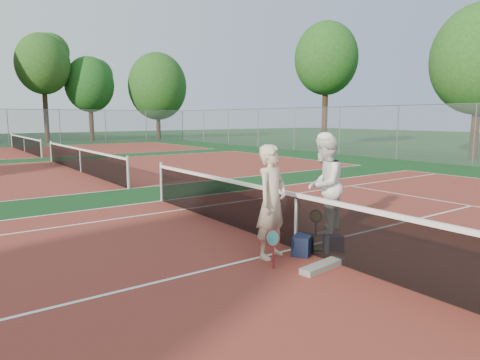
% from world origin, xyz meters
% --- Properties ---
extents(ground, '(130.00, 130.00, 0.00)m').
position_xyz_m(ground, '(0.00, 0.00, 0.00)').
color(ground, '#0E3515').
rests_on(ground, ground).
extents(court_main, '(23.77, 10.97, 0.01)m').
position_xyz_m(court_main, '(0.00, 0.00, 0.00)').
color(court_main, maroon).
rests_on(court_main, ground).
extents(court_far_a, '(23.77, 10.97, 0.01)m').
position_xyz_m(court_far_a, '(0.00, 13.50, 0.00)').
color(court_far_a, maroon).
rests_on(court_far_a, ground).
extents(court_far_b, '(23.77, 10.97, 0.01)m').
position_xyz_m(court_far_b, '(0.00, 27.00, 0.00)').
color(court_far_b, maroon).
rests_on(court_far_b, ground).
extents(net_main, '(0.10, 10.98, 1.02)m').
position_xyz_m(net_main, '(0.00, 0.00, 0.51)').
color(net_main, black).
rests_on(net_main, ground).
extents(net_far_a, '(0.10, 10.98, 1.02)m').
position_xyz_m(net_far_a, '(0.00, 13.50, 0.51)').
color(net_far_a, black).
rests_on(net_far_a, ground).
extents(net_far_b, '(0.10, 10.98, 1.02)m').
position_xyz_m(net_far_b, '(0.00, 27.00, 0.51)').
color(net_far_b, black).
rests_on(net_far_b, ground).
extents(fence_back, '(32.00, 0.06, 3.00)m').
position_xyz_m(fence_back, '(0.00, 34.00, 1.50)').
color(fence_back, slate).
rests_on(fence_back, ground).
extents(fence_right, '(0.06, 54.50, 3.00)m').
position_xyz_m(fence_right, '(16.00, 6.75, 1.50)').
color(fence_right, slate).
rests_on(fence_right, ground).
extents(player_a, '(0.81, 0.66, 1.91)m').
position_xyz_m(player_a, '(-0.64, -0.08, 0.95)').
color(player_a, beige).
rests_on(player_a, ground).
extents(player_b, '(1.20, 1.10, 1.99)m').
position_xyz_m(player_b, '(1.18, 0.46, 1.00)').
color(player_b, white).
rests_on(player_b, ground).
extents(racket_red, '(0.34, 0.31, 0.58)m').
position_xyz_m(racket_red, '(-0.90, -0.42, 0.29)').
color(racket_red, maroon).
rests_on(racket_red, ground).
extents(racket_black_held, '(0.34, 0.35, 0.58)m').
position_xyz_m(racket_black_held, '(0.77, 0.26, 0.29)').
color(racket_black_held, black).
rests_on(racket_black_held, ground).
extents(racket_spare, '(0.52, 0.66, 0.03)m').
position_xyz_m(racket_spare, '(0.30, -0.28, 0.01)').
color(racket_spare, black).
rests_on(racket_spare, ground).
extents(sports_bag_navy, '(0.52, 0.48, 0.34)m').
position_xyz_m(sports_bag_navy, '(-0.12, -0.30, 0.17)').
color(sports_bag_navy, black).
rests_on(sports_bag_navy, ground).
extents(sports_bag_purple, '(0.40, 0.36, 0.27)m').
position_xyz_m(sports_bag_purple, '(0.49, -0.45, 0.13)').
color(sports_bag_purple, black).
rests_on(sports_bag_purple, ground).
extents(net_cover_canvas, '(0.95, 0.34, 0.10)m').
position_xyz_m(net_cover_canvas, '(-0.37, -1.01, 0.05)').
color(net_cover_canvas, slate).
rests_on(net_cover_canvas, ground).
extents(water_bottle, '(0.09, 0.09, 0.30)m').
position_xyz_m(water_bottle, '(0.24, -0.52, 0.15)').
color(water_bottle, silver).
rests_on(water_bottle, ground).
extents(tree_back_3, '(4.78, 4.78, 9.91)m').
position_xyz_m(tree_back_3, '(3.68, 37.53, 7.12)').
color(tree_back_3, '#382314').
rests_on(tree_back_3, ground).
extents(tree_back_4, '(4.68, 4.68, 8.21)m').
position_xyz_m(tree_back_4, '(7.87, 37.76, 5.50)').
color(tree_back_4, '#382314').
rests_on(tree_back_4, ground).
extents(tree_back_5, '(6.07, 6.07, 9.03)m').
position_xyz_m(tree_back_5, '(14.59, 36.74, 5.53)').
color(tree_back_5, '#382314').
rests_on(tree_back_5, ground).
extents(tree_right_1, '(4.82, 4.82, 9.56)m').
position_xyz_m(tree_right_1, '(19.86, 17.96, 6.76)').
color(tree_right_1, '#382314').
rests_on(tree_right_1, ground).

